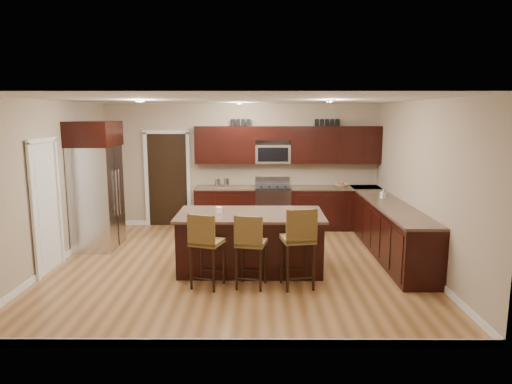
{
  "coord_description": "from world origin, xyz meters",
  "views": [
    {
      "loc": [
        0.35,
        -7.29,
        2.48
      ],
      "look_at": [
        0.32,
        0.4,
        1.16
      ],
      "focal_mm": 32.0,
      "sensor_mm": 36.0,
      "label": 1
    }
  ],
  "objects_px": {
    "stool_mid": "(250,243)",
    "range": "(273,207)",
    "stool_left": "(205,242)",
    "stool_right": "(299,239)",
    "island": "(250,243)",
    "refrigerator": "(97,184)"
  },
  "relations": [
    {
      "from": "stool_left",
      "to": "stool_right",
      "type": "distance_m",
      "value": 1.33
    },
    {
      "from": "island",
      "to": "stool_left",
      "type": "distance_m",
      "value": 1.08
    },
    {
      "from": "stool_mid",
      "to": "range",
      "type": "bearing_deg",
      "value": 95.09
    },
    {
      "from": "range",
      "to": "stool_left",
      "type": "bearing_deg",
      "value": -107.11
    },
    {
      "from": "island",
      "to": "refrigerator",
      "type": "height_order",
      "value": "refrigerator"
    },
    {
      "from": "stool_mid",
      "to": "stool_right",
      "type": "relative_size",
      "value": 0.91
    },
    {
      "from": "stool_left",
      "to": "stool_right",
      "type": "bearing_deg",
      "value": 18.3
    },
    {
      "from": "stool_left",
      "to": "stool_right",
      "type": "xyz_separation_m",
      "value": [
        1.33,
        -0.01,
        0.05
      ]
    },
    {
      "from": "range",
      "to": "stool_right",
      "type": "bearing_deg",
      "value": -85.8
    },
    {
      "from": "stool_right",
      "to": "stool_left",
      "type": "bearing_deg",
      "value": 169.49
    },
    {
      "from": "stool_mid",
      "to": "stool_right",
      "type": "distance_m",
      "value": 0.69
    },
    {
      "from": "range",
      "to": "island",
      "type": "distance_m",
      "value": 2.69
    },
    {
      "from": "island",
      "to": "stool_left",
      "type": "bearing_deg",
      "value": -126.45
    },
    {
      "from": "stool_right",
      "to": "stool_mid",
      "type": "bearing_deg",
      "value": 169.28
    },
    {
      "from": "refrigerator",
      "to": "island",
      "type": "bearing_deg",
      "value": -22.77
    },
    {
      "from": "stool_mid",
      "to": "stool_right",
      "type": "bearing_deg",
      "value": 11.66
    },
    {
      "from": "range",
      "to": "stool_mid",
      "type": "relative_size",
      "value": 1.02
    },
    {
      "from": "island",
      "to": "range",
      "type": "bearing_deg",
      "value": 80.73
    },
    {
      "from": "range",
      "to": "stool_right",
      "type": "height_order",
      "value": "stool_right"
    },
    {
      "from": "stool_left",
      "to": "stool_mid",
      "type": "height_order",
      "value": "stool_left"
    },
    {
      "from": "island",
      "to": "refrigerator",
      "type": "xyz_separation_m",
      "value": [
        -2.85,
        1.2,
        0.77
      ]
    },
    {
      "from": "range",
      "to": "island",
      "type": "height_order",
      "value": "range"
    }
  ]
}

